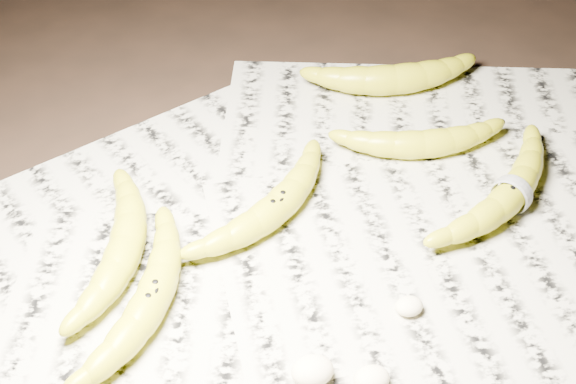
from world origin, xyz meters
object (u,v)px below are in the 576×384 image
object	(u,v)px
banana_upper_b	(394,77)
banana_taped	(512,192)
banana_left_a	(151,297)
banana_center	(276,205)
banana_upper_a	(423,142)
banana_left_b	(125,244)

from	to	relation	value
banana_upper_b	banana_taped	bearing A→B (deg)	-71.78
banana_left_a	banana_center	bearing A→B (deg)	-27.84
banana_upper_a	banana_taped	bearing A→B (deg)	-51.63
banana_left_b	banana_center	distance (m)	0.17
banana_center	banana_upper_a	distance (m)	0.21
banana_left_a	banana_left_b	world-z (taller)	banana_left_b
banana_left_b	banana_upper_b	distance (m)	0.43
banana_left_b	banana_center	size ratio (longest dim) A/B	0.98
banana_left_b	banana_upper_a	size ratio (longest dim) A/B	1.08
banana_left_a	banana_upper_a	xyz separation A→B (m)	(0.35, 0.15, -0.00)
banana_left_a	banana_left_b	xyz separation A→B (m)	(-0.01, 0.08, 0.00)
banana_left_b	banana_left_a	bearing A→B (deg)	-148.74
banana_left_a	banana_upper_b	size ratio (longest dim) A/B	1.06
banana_upper_b	banana_center	bearing A→B (deg)	-129.98
banana_upper_a	banana_left_a	bearing A→B (deg)	-146.62
banana_left_a	banana_taped	size ratio (longest dim) A/B	0.97
banana_left_a	banana_taped	bearing A→B (deg)	-53.55
banana_left_a	banana_center	size ratio (longest dim) A/B	1.06
banana_taped	banana_upper_b	distance (m)	0.25
banana_upper_a	banana_upper_b	xyz separation A→B (m)	(0.02, 0.13, 0.00)
banana_left_b	banana_upper_b	xyz separation A→B (m)	(0.38, 0.20, 0.00)
banana_left_b	banana_center	bearing A→B (deg)	-64.53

